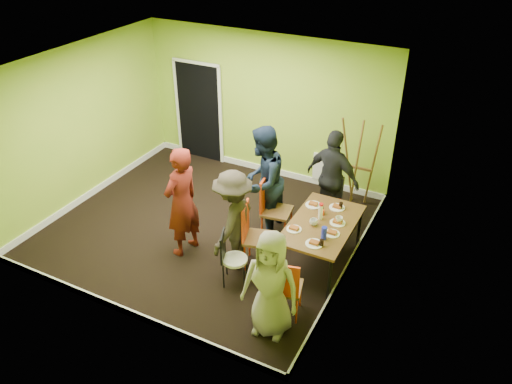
# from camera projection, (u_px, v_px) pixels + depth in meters

# --- Properties ---
(ground) EXTENTS (5.00, 5.00, 0.00)m
(ground) POSITION_uv_depth(u_px,v_px,m) (207.00, 227.00, 8.52)
(ground) COLOR black
(ground) RESTS_ON ground
(room_walls) EXTENTS (5.04, 4.54, 2.82)m
(room_walls) POSITION_uv_depth(u_px,v_px,m) (204.00, 175.00, 8.05)
(room_walls) COLOR #90BE31
(room_walls) RESTS_ON ground
(dining_table) EXTENTS (0.90, 1.50, 0.75)m
(dining_table) POSITION_uv_depth(u_px,v_px,m) (322.00, 226.00, 7.34)
(dining_table) COLOR black
(dining_table) RESTS_ON ground
(chair_left_far) EXTENTS (0.51, 0.51, 1.09)m
(chair_left_far) POSITION_uv_depth(u_px,v_px,m) (272.00, 205.00, 7.99)
(chair_left_far) COLOR #ED4616
(chair_left_far) RESTS_ON ground
(chair_left_near) EXTENTS (0.54, 0.54, 1.05)m
(chair_left_near) POSITION_uv_depth(u_px,v_px,m) (253.00, 232.00, 7.39)
(chair_left_near) COLOR #ED4616
(chair_left_near) RESTS_ON ground
(chair_back_end) EXTENTS (0.42, 0.48, 0.89)m
(chair_back_end) POSITION_uv_depth(u_px,v_px,m) (331.00, 192.00, 8.30)
(chair_back_end) COLOR #ED4616
(chair_back_end) RESTS_ON ground
(chair_front_end) EXTENTS (0.48, 0.48, 0.96)m
(chair_front_end) POSITION_uv_depth(u_px,v_px,m) (286.00, 286.00, 6.46)
(chair_front_end) COLOR #ED4616
(chair_front_end) RESTS_ON ground
(chair_bentwood) EXTENTS (0.43, 0.42, 0.85)m
(chair_bentwood) POSITION_uv_depth(u_px,v_px,m) (231.00, 256.00, 7.11)
(chair_bentwood) COLOR black
(chair_bentwood) RESTS_ON ground
(easel) EXTENTS (0.70, 0.66, 1.74)m
(easel) POSITION_uv_depth(u_px,v_px,m) (359.00, 166.00, 8.58)
(easel) COLOR brown
(easel) RESTS_ON ground
(plate_near_left) EXTENTS (0.25, 0.25, 0.01)m
(plate_near_left) POSITION_uv_depth(u_px,v_px,m) (313.00, 205.00, 7.72)
(plate_near_left) COLOR white
(plate_near_left) RESTS_ON dining_table
(plate_near_right) EXTENTS (0.22, 0.22, 0.01)m
(plate_near_right) POSITION_uv_depth(u_px,v_px,m) (294.00, 229.00, 7.17)
(plate_near_right) COLOR white
(plate_near_right) RESTS_ON dining_table
(plate_far_back) EXTENTS (0.24, 0.24, 0.01)m
(plate_far_back) POSITION_uv_depth(u_px,v_px,m) (337.00, 208.00, 7.66)
(plate_far_back) COLOR white
(plate_far_back) RESTS_ON dining_table
(plate_far_front) EXTENTS (0.25, 0.25, 0.01)m
(plate_far_front) POSITION_uv_depth(u_px,v_px,m) (314.00, 244.00, 6.87)
(plate_far_front) COLOR white
(plate_far_front) RESTS_ON dining_table
(plate_wall_back) EXTENTS (0.23, 0.23, 0.01)m
(plate_wall_back) POSITION_uv_depth(u_px,v_px,m) (338.00, 223.00, 7.31)
(plate_wall_back) COLOR white
(plate_wall_back) RESTS_ON dining_table
(plate_wall_front) EXTENTS (0.22, 0.22, 0.01)m
(plate_wall_front) POSITION_uv_depth(u_px,v_px,m) (332.00, 234.00, 7.08)
(plate_wall_front) COLOR white
(plate_wall_front) RESTS_ON dining_table
(thermos) EXTENTS (0.07, 0.07, 0.23)m
(thermos) POSITION_uv_depth(u_px,v_px,m) (321.00, 212.00, 7.35)
(thermos) COLOR white
(thermos) RESTS_ON dining_table
(blue_bottle) EXTENTS (0.08, 0.08, 0.20)m
(blue_bottle) POSITION_uv_depth(u_px,v_px,m) (324.00, 233.00, 6.93)
(blue_bottle) COLOR #1923BE
(blue_bottle) RESTS_ON dining_table
(orange_bottle) EXTENTS (0.04, 0.04, 0.09)m
(orange_bottle) POSITION_uv_depth(u_px,v_px,m) (323.00, 212.00, 7.48)
(orange_bottle) COLOR #ED4616
(orange_bottle) RESTS_ON dining_table
(glass_mid) EXTENTS (0.07, 0.07, 0.10)m
(glass_mid) POSITION_uv_depth(u_px,v_px,m) (321.00, 210.00, 7.53)
(glass_mid) COLOR black
(glass_mid) RESTS_ON dining_table
(glass_back) EXTENTS (0.06, 0.06, 0.10)m
(glass_back) POSITION_uv_depth(u_px,v_px,m) (341.00, 206.00, 7.62)
(glass_back) COLOR black
(glass_back) RESTS_ON dining_table
(glass_front) EXTENTS (0.06, 0.06, 0.10)m
(glass_front) POSITION_uv_depth(u_px,v_px,m) (322.00, 243.00, 6.82)
(glass_front) COLOR black
(glass_front) RESTS_ON dining_table
(cup_a) EXTENTS (0.12, 0.12, 0.09)m
(cup_a) POSITION_uv_depth(u_px,v_px,m) (314.00, 222.00, 7.25)
(cup_a) COLOR white
(cup_a) RESTS_ON dining_table
(cup_b) EXTENTS (0.11, 0.11, 0.10)m
(cup_b) POSITION_uv_depth(u_px,v_px,m) (339.00, 220.00, 7.29)
(cup_b) COLOR white
(cup_b) RESTS_ON dining_table
(person_standing) EXTENTS (0.54, 0.72, 1.80)m
(person_standing) POSITION_uv_depth(u_px,v_px,m) (182.00, 202.00, 7.52)
(person_standing) COLOR #59160F
(person_standing) RESTS_ON ground
(person_left_far) EXTENTS (0.74, 0.93, 1.87)m
(person_left_far) POSITION_uv_depth(u_px,v_px,m) (263.00, 182.00, 7.98)
(person_left_far) COLOR #131E30
(person_left_far) RESTS_ON ground
(person_left_near) EXTENTS (0.65, 1.07, 1.60)m
(person_left_near) POSITION_uv_depth(u_px,v_px,m) (233.00, 220.00, 7.28)
(person_left_near) COLOR #2D271E
(person_left_near) RESTS_ON ground
(person_back_end) EXTENTS (1.06, 0.65, 1.69)m
(person_back_end) POSITION_uv_depth(u_px,v_px,m) (333.00, 178.00, 8.26)
(person_back_end) COLOR black
(person_back_end) RESTS_ON ground
(person_front_end) EXTENTS (0.78, 0.55, 1.52)m
(person_front_end) POSITION_uv_depth(u_px,v_px,m) (271.00, 285.00, 6.16)
(person_front_end) COLOR gray
(person_front_end) RESTS_ON ground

